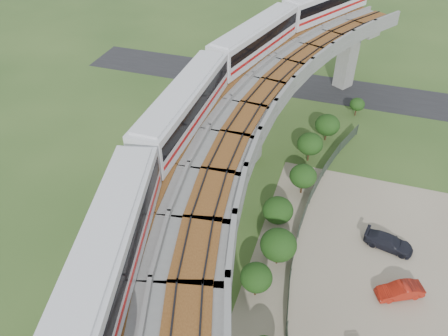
% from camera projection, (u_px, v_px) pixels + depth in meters
% --- Properties ---
extents(ground, '(160.00, 160.00, 0.00)m').
position_uv_depth(ground, '(212.00, 218.00, 42.92)').
color(ground, '#314E1F').
rests_on(ground, ground).
extents(dirt_lot, '(18.00, 26.00, 0.04)m').
position_uv_depth(dirt_lot, '(356.00, 269.00, 38.01)').
color(dirt_lot, gray).
rests_on(dirt_lot, ground).
extents(asphalt_road, '(60.00, 8.00, 0.03)m').
position_uv_depth(asphalt_road, '(279.00, 82.00, 65.20)').
color(asphalt_road, '#232326').
rests_on(asphalt_road, ground).
extents(viaduct, '(19.58, 73.98, 11.40)m').
position_uv_depth(viaduct, '(254.00, 151.00, 36.34)').
color(viaduct, '#99968E').
rests_on(viaduct, ground).
extents(metro_train, '(13.79, 60.94, 3.64)m').
position_uv_depth(metro_train, '(241.00, 75.00, 39.97)').
color(metro_train, silver).
rests_on(metro_train, ground).
extents(fence, '(3.87, 38.73, 1.50)m').
position_uv_depth(fence, '(312.00, 235.00, 40.07)').
color(fence, '#2D382D').
rests_on(fence, ground).
extents(tree_0, '(1.94, 1.94, 2.49)m').
position_uv_depth(tree_0, '(357.00, 104.00, 56.80)').
color(tree_0, '#382314').
rests_on(tree_0, ground).
extents(tree_1, '(2.95, 2.95, 3.41)m').
position_uv_depth(tree_1, '(327.00, 125.00, 52.04)').
color(tree_1, '#382314').
rests_on(tree_1, ground).
extents(tree_2, '(2.88, 2.88, 3.56)m').
position_uv_depth(tree_2, '(310.00, 144.00, 48.67)').
color(tree_2, '#382314').
rests_on(tree_2, ground).
extents(tree_3, '(2.78, 2.78, 3.46)m').
position_uv_depth(tree_3, '(303.00, 176.00, 44.37)').
color(tree_3, '#382314').
rests_on(tree_3, ground).
extents(tree_4, '(2.91, 2.91, 3.07)m').
position_uv_depth(tree_4, '(278.00, 210.00, 41.11)').
color(tree_4, '#382314').
rests_on(tree_4, ground).
extents(tree_5, '(3.15, 3.15, 3.75)m').
position_uv_depth(tree_5, '(278.00, 245.00, 37.00)').
color(tree_5, '#382314').
rests_on(tree_5, ground).
extents(tree_6, '(2.60, 2.60, 3.37)m').
position_uv_depth(tree_6, '(256.00, 277.00, 34.54)').
color(tree_6, '#382314').
rests_on(tree_6, ground).
extents(car_red, '(4.03, 2.95, 1.27)m').
position_uv_depth(car_red, '(400.00, 291.00, 35.45)').
color(car_red, maroon).
rests_on(car_red, dirt_lot).
extents(car_dark, '(4.59, 2.56, 1.26)m').
position_uv_depth(car_dark, '(389.00, 242.00, 39.54)').
color(car_dark, black).
rests_on(car_dark, dirt_lot).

